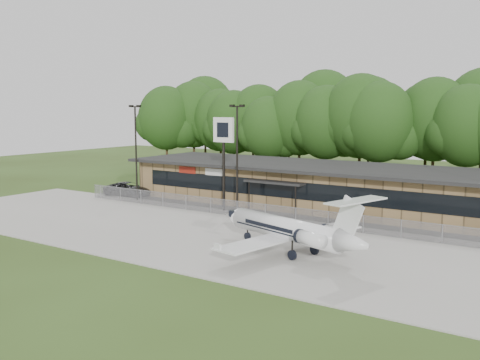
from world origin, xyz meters
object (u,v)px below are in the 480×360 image
Objects in this scene: business_jet at (291,231)px; suv at (129,189)px; terminal at (319,185)px; pole_sign at (224,140)px.

suv is at bearing 173.94° from business_jet.
terminal is at bearing -85.88° from suv.
pole_sign is (-12.76, 10.24, 5.26)m from business_jet.
pole_sign reaches higher than business_jet.
pole_sign is (14.20, -1.37, 6.12)m from suv.
business_jet is 1.51× the size of pole_sign.
pole_sign is at bearing -133.36° from terminal.
terminal is 18.41m from business_jet.
terminal is 10.91m from pole_sign.
suv is at bearing -164.58° from terminal.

